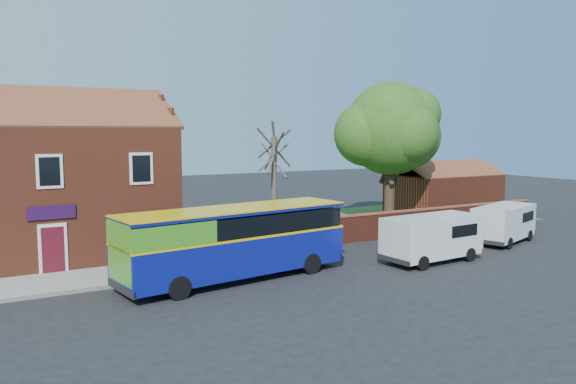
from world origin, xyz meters
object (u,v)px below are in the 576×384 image
van_near (432,236)px  large_tree (390,132)px  van_far (504,222)px  bus (228,240)px

van_near → large_tree: 12.52m
van_far → large_tree: (-1.42, 8.46, 5.15)m
bus → large_tree: (15.60, 8.38, 4.57)m
bus → van_far: 17.04m
van_near → van_far: (6.98, 1.54, -0.07)m
bus → large_tree: large_tree is taller
van_far → van_near: bearing=173.8°
van_near → large_tree: large_tree is taller
bus → large_tree: bearing=20.3°
bus → van_near: bearing=-17.1°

